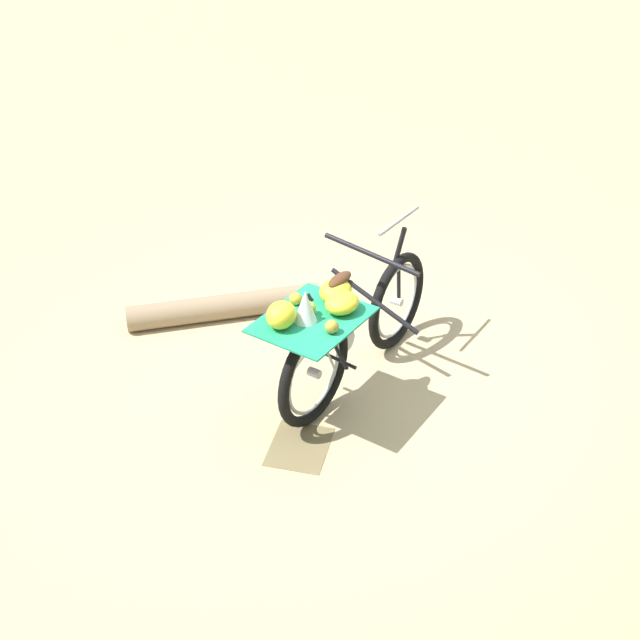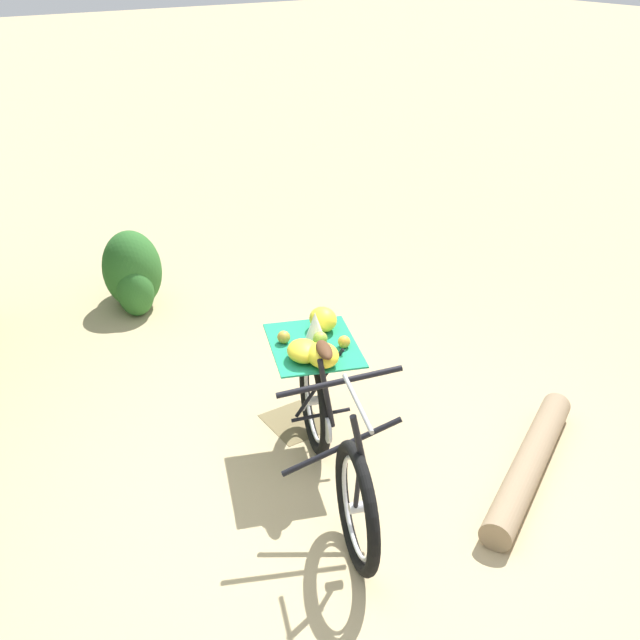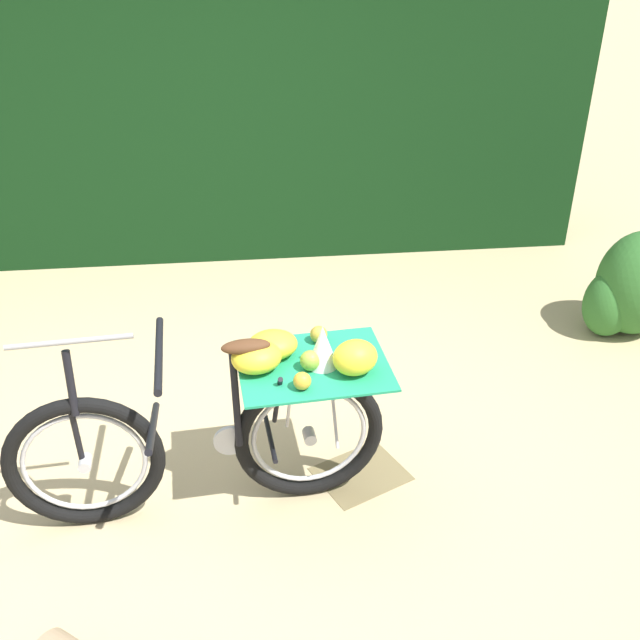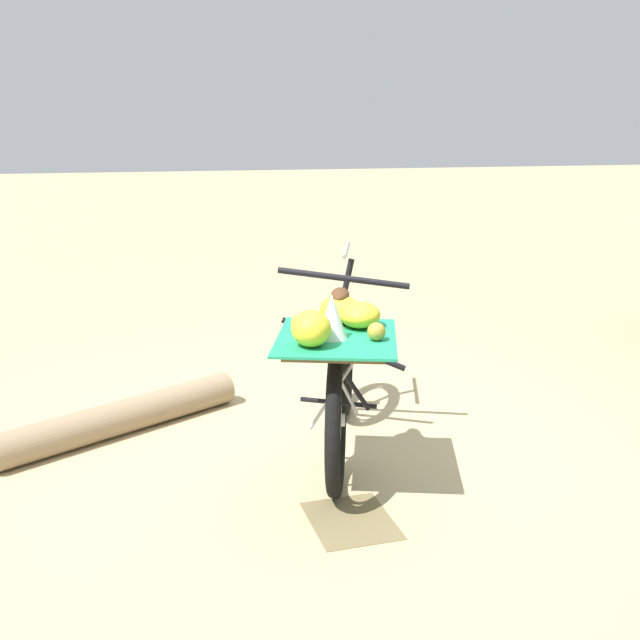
# 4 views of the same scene
# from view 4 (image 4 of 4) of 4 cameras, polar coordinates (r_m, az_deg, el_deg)

# --- Properties ---
(ground_plane) EXTENTS (60.00, 60.00, 0.00)m
(ground_plane) POSITION_cam_4_polar(r_m,az_deg,el_deg) (4.18, 5.90, -9.73)
(ground_plane) COLOR tan
(bicycle) EXTENTS (1.77, 0.97, 1.03)m
(bicycle) POSITION_cam_4_polar(r_m,az_deg,el_deg) (3.90, 1.57, -3.62)
(bicycle) COLOR black
(bicycle) RESTS_ON ground_plane
(fallen_log) EXTENTS (0.87, 1.42, 0.19)m
(fallen_log) POSITION_cam_4_polar(r_m,az_deg,el_deg) (4.48, -14.92, -7.17)
(fallen_log) COLOR #937A5B
(fallen_log) RESTS_ON ground_plane
(leaf_litter_patch) EXTENTS (0.44, 0.36, 0.01)m
(leaf_litter_patch) POSITION_cam_4_polar(r_m,az_deg,el_deg) (3.47, 2.37, -14.96)
(leaf_litter_patch) COLOR olive
(leaf_litter_patch) RESTS_ON ground_plane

